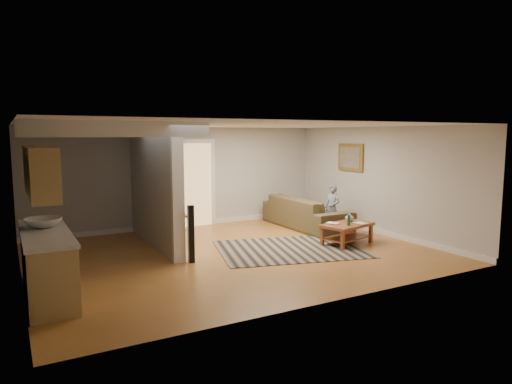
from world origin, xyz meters
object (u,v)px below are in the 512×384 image
speaker_left (191,234)px  toddler (165,231)px  tv_console (176,215)px  speaker_right (175,217)px  coffee_table (347,228)px  toy_basket (170,228)px  sofa (306,227)px  child (332,230)px

speaker_left → toddler: 2.98m
tv_console → speaker_right: (0.00, 0.03, -0.05)m
coffee_table → speaker_right: (-3.16, 1.88, 0.22)m
speaker_right → toy_basket: 0.89m
tv_console → toddler: 1.45m
sofa → speaker_right: bearing=90.0°
sofa → tv_console: tv_console is taller
speaker_left → toddler: speaker_left is taller
tv_console → child: bearing=4.5°
sofa → toy_basket: (-3.26, 0.80, 0.16)m
coffee_table → speaker_left: 3.44m
toy_basket → child: child is taller
sofa → speaker_right: 3.45m
coffee_table → child: bearing=65.0°
speaker_left → tv_console: bearing=87.5°
sofa → toy_basket: sofa is taller
sofa → toddler: bearing=68.6°
coffee_table → child: (0.58, 1.24, -0.34)m
tv_console → toddler: bearing=96.4°
toy_basket → toddler: bearing=86.6°
sofa → tv_console: (-3.40, -0.00, 0.62)m
speaker_right → toddler: speaker_right is taller
speaker_left → toy_basket: bearing=87.3°
speaker_left → speaker_right: 1.65m
child → toddler: 4.05m
coffee_table → toddler: coffee_table is taller
sofa → speaker_right: speaker_right is taller
speaker_right → child: bearing=-11.8°
coffee_table → speaker_left: size_ratio=1.18×
coffee_table → tv_console: bearing=149.6°
sofa → toy_basket: size_ratio=6.16×
tv_console → toy_basket: size_ratio=2.68×
toy_basket → child: (3.60, -1.42, -0.16)m
speaker_right → toddler: (0.17, 1.27, -0.57)m
child → toddler: bearing=-134.3°
speaker_right → toddler: size_ratio=1.12×
speaker_right → speaker_left: bearing=-101.1°
coffee_table → speaker_right: speaker_right is taller
sofa → toddler: (-3.24, 1.30, 0.00)m
speaker_left → child: 4.15m
speaker_left → speaker_right: (0.26, 1.63, 0.04)m
speaker_right → toy_basket: bearing=78.0°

